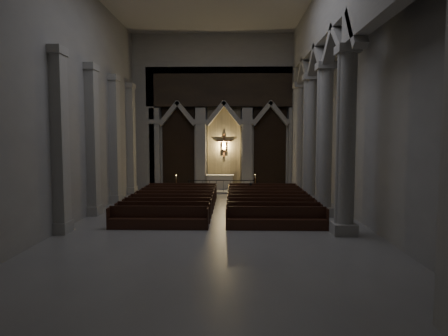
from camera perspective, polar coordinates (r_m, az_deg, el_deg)
name	(u,v)px	position (r m, az deg, el deg)	size (l,w,h in m)	color
room	(218,66)	(19.87, -0.81, 14.33)	(24.00, 24.10, 12.00)	gray
sanctuary_wall	(224,105)	(31.20, -0.02, 8.96)	(14.00, 0.77, 12.00)	#A2A097
right_arcade	(326,66)	(21.74, 14.43, 13.95)	(1.00, 24.00, 12.00)	#A2A097
left_pilasters	(105,142)	(24.25, -16.66, 3.62)	(0.60, 13.00, 8.03)	#A2A097
sanctuary_step	(224,191)	(30.46, -0.06, -3.26)	(8.50, 2.60, 0.15)	#A2A097
altar	(220,182)	(30.95, -0.59, -1.97)	(2.15, 0.86, 1.09)	beige
altar_rail	(223,184)	(29.50, -0.10, -2.35)	(5.16, 0.09, 1.01)	black
candle_stand_left	(176,189)	(29.53, -6.83, -2.95)	(0.23, 0.23, 1.39)	#B87C38
candle_stand_right	(255,189)	(29.27, 4.47, -2.96)	(0.25, 0.25, 1.45)	#B87C38
pews	(220,205)	(22.70, -0.53, -5.31)	(10.01, 9.42, 1.03)	black
worshipper	(251,191)	(26.68, 3.90, -3.33)	(0.41, 0.27, 1.13)	black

